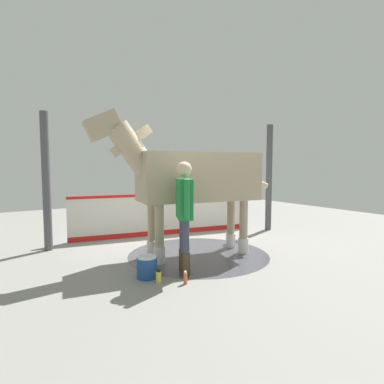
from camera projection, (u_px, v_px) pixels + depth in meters
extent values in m
cube|color=gray|center=(196.00, 249.00, 6.50)|extent=(16.00, 16.00, 0.02)
cylinder|color=#4C4C54|center=(198.00, 254.00, 6.08)|extent=(2.70, 2.70, 0.00)
cube|color=silver|center=(167.00, 215.00, 7.84)|extent=(0.86, 4.60, 0.97)
cube|color=red|center=(167.00, 194.00, 7.79)|extent=(0.88, 4.60, 0.06)
cube|color=red|center=(167.00, 232.00, 7.87)|extent=(0.87, 4.60, 0.12)
cylinder|color=#4C4C51|center=(46.00, 182.00, 6.29)|extent=(0.16, 0.16, 2.79)
cylinder|color=#4C4C51|center=(269.00, 178.00, 8.34)|extent=(0.16, 0.16, 2.79)
cube|color=tan|center=(199.00, 177.00, 5.96)|extent=(1.27, 2.36, 0.90)
cylinder|color=tan|center=(159.00, 234.00, 5.48)|extent=(0.16, 0.16, 1.06)
cylinder|color=silver|center=(160.00, 255.00, 5.52)|extent=(0.20, 0.20, 0.30)
cylinder|color=tan|center=(152.00, 228.00, 5.94)|extent=(0.16, 0.16, 1.06)
cylinder|color=silver|center=(152.00, 248.00, 5.97)|extent=(0.20, 0.20, 0.30)
cylinder|color=tan|center=(243.00, 226.00, 6.13)|extent=(0.16, 0.16, 1.06)
cylinder|color=silver|center=(243.00, 246.00, 6.17)|extent=(0.20, 0.20, 0.30)
cylinder|color=tan|center=(231.00, 222.00, 6.59)|extent=(0.16, 0.16, 1.06)
cylinder|color=silver|center=(231.00, 240.00, 6.62)|extent=(0.20, 0.20, 0.30)
cylinder|color=tan|center=(132.00, 149.00, 5.43)|extent=(0.54, 0.90, 0.96)
cube|color=#C6B793|center=(131.00, 141.00, 5.42)|extent=(0.19, 0.75, 0.59)
cube|color=tan|center=(103.00, 126.00, 5.22)|extent=(0.39, 0.69, 0.56)
cylinder|color=#C6B793|center=(253.00, 181.00, 6.43)|extent=(0.24, 0.71, 0.35)
cylinder|color=#47331E|center=(183.00, 260.00, 5.15)|extent=(0.15, 0.15, 0.35)
cylinder|color=#383D51|center=(183.00, 233.00, 5.11)|extent=(0.13, 0.13, 0.53)
cylinder|color=#47331E|center=(185.00, 264.00, 4.92)|extent=(0.15, 0.15, 0.35)
cylinder|color=#383D51|center=(185.00, 236.00, 4.88)|extent=(0.13, 0.13, 0.53)
cube|color=#1E7F38|center=(184.00, 199.00, 4.95)|extent=(0.56, 0.41, 0.63)
cylinder|color=#1E7F38|center=(182.00, 196.00, 5.25)|extent=(0.09, 0.09, 0.59)
cylinder|color=#1E7F38|center=(187.00, 200.00, 4.65)|extent=(0.09, 0.09, 0.59)
sphere|color=beige|center=(184.00, 169.00, 4.91)|extent=(0.24, 0.24, 0.24)
cylinder|color=#1E478C|center=(147.00, 268.00, 4.80)|extent=(0.32, 0.32, 0.31)
cylinder|color=white|center=(147.00, 257.00, 4.79)|extent=(0.29, 0.29, 0.03)
cylinder|color=#D8CC4C|center=(159.00, 277.00, 4.59)|extent=(0.08, 0.08, 0.17)
cylinder|color=black|center=(159.00, 271.00, 4.59)|extent=(0.06, 0.06, 0.04)
cylinder|color=#CC5933|center=(185.00, 279.00, 4.56)|extent=(0.06, 0.06, 0.16)
cylinder|color=white|center=(185.00, 272.00, 4.55)|extent=(0.04, 0.04, 0.03)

